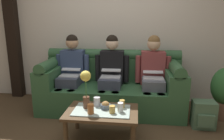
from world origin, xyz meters
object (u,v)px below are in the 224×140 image
person_left (72,69)px  person_right (153,71)px  cup_far_left (112,109)px  coffee_table (102,114)px  cup_near_left (120,107)px  snack_bowl (105,106)px  cup_far_center (91,109)px  backpack_right (204,115)px  flower_vase (86,84)px  cup_near_right (97,101)px  cup_far_right (122,104)px  couch (111,87)px  person_middle (111,70)px

person_left → person_right: bearing=0.0°
person_left → cup_far_left: 1.33m
coffee_table → cup_near_left: (0.23, -0.03, 0.12)m
snack_bowl → cup_far_center: bearing=-133.5°
person_right → cup_far_center: 1.35m
cup_far_center → backpack_right: 1.58m
flower_vase → cup_far_left: size_ratio=5.41×
cup_near_right → backpack_right: (1.42, 0.35, -0.27)m
cup_near_left → cup_far_right: bearing=85.4°
backpack_right → couch: bearing=159.2°
person_left → backpack_right: (2.00, -0.50, -0.47)m
cup_far_center → cup_far_right: size_ratio=1.19×
couch → cup_far_left: size_ratio=25.95×
backpack_right → cup_far_right: bearing=-161.8°
person_middle → coffee_table: bearing=-90.0°
person_right → snack_bowl: bearing=-124.1°
cup_near_right → cup_far_left: bearing=-40.7°
person_right → snack_bowl: size_ratio=10.05×
person_right → cup_far_right: size_ratio=12.48×
cup_far_left → cup_far_center: bearing=-168.9°
person_right → cup_far_center: size_ratio=10.50×
snack_bowl → backpack_right: 1.39m
flower_vase → cup_far_center: flower_vase is taller
cup_far_center → backpack_right: (1.45, 0.58, -0.27)m
person_right → coffee_table: person_right is taller
cup_near_left → cup_near_right: bearing=155.3°
snack_bowl → person_right: bearing=55.9°
cup_near_right → cup_far_right: size_ratio=1.16×
couch → coffee_table: bearing=-90.0°
flower_vase → cup_far_left: (0.33, -0.11, -0.26)m
person_right → couch: bearing=179.7°
flower_vase → cup_near_right: bearing=33.7°
cup_far_left → coffee_table: bearing=152.3°
person_middle → cup_far_center: (-0.11, -1.08, -0.20)m
snack_bowl → coffee_table: bearing=-135.2°
couch → cup_far_center: couch is taller
cup_near_left → coffee_table: bearing=173.2°
person_middle → cup_far_right: (0.24, -0.87, -0.21)m
person_middle → flower_vase: bearing=-102.1°
person_left → cup_far_left: size_ratio=14.01×
person_left → cup_far_center: person_left is taller
cup_far_center → cup_far_left: size_ratio=1.33×
snack_bowl → cup_near_left: cup_near_left is taller
flower_vase → snack_bowl: (0.24, 0.00, -0.27)m
coffee_table → cup_near_right: (-0.08, 0.11, 0.12)m
person_middle → cup_far_left: (0.13, -1.03, -0.22)m
coffee_table → backpack_right: bearing=19.0°
person_left → snack_bowl: bearing=-52.7°
person_left → person_right: same height
cup_far_left → person_left: bearing=127.7°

